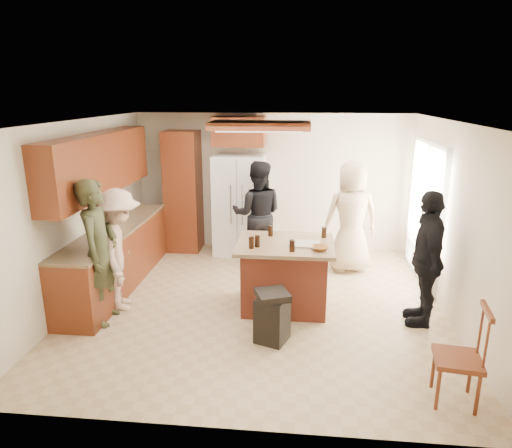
# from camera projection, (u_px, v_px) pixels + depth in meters

# --- Properties ---
(person_front_left) EXTENTS (0.54, 0.71, 1.86)m
(person_front_left) POSITION_uv_depth(u_px,v_px,m) (99.00, 252.00, 5.69)
(person_front_left) COLOR #353720
(person_front_left) RESTS_ON ground
(person_behind_left) EXTENTS (0.89, 0.57, 1.79)m
(person_behind_left) POSITION_uv_depth(u_px,v_px,m) (258.00, 214.00, 7.62)
(person_behind_left) COLOR black
(person_behind_left) RESTS_ON ground
(person_behind_right) EXTENTS (1.00, 0.76, 1.83)m
(person_behind_right) POSITION_uv_depth(u_px,v_px,m) (351.00, 217.00, 7.37)
(person_behind_right) COLOR tan
(person_behind_right) RESTS_ON ground
(person_side_right) EXTENTS (0.60, 1.06, 1.74)m
(person_side_right) POSITION_uv_depth(u_px,v_px,m) (426.00, 259.00, 5.66)
(person_side_right) COLOR black
(person_side_right) RESTS_ON ground
(person_counter) EXTENTS (0.78, 1.17, 1.66)m
(person_counter) POSITION_uv_depth(u_px,v_px,m) (120.00, 250.00, 6.08)
(person_counter) COLOR tan
(person_counter) RESTS_ON ground
(left_cabinetry) EXTENTS (0.64, 3.00, 2.30)m
(left_cabinetry) POSITION_uv_depth(u_px,v_px,m) (110.00, 226.00, 6.74)
(left_cabinetry) COLOR maroon
(left_cabinetry) RESTS_ON ground
(back_wall_units) EXTENTS (1.80, 0.60, 2.45)m
(back_wall_units) POSITION_uv_depth(u_px,v_px,m) (197.00, 177.00, 8.25)
(back_wall_units) COLOR maroon
(back_wall_units) RESTS_ON ground
(refrigerator) EXTENTS (0.90, 0.76, 1.80)m
(refrigerator) POSITION_uv_depth(u_px,v_px,m) (240.00, 205.00, 8.23)
(refrigerator) COLOR white
(refrigerator) RESTS_ON ground
(kitchen_island) EXTENTS (1.28, 1.03, 0.93)m
(kitchen_island) POSITION_uv_depth(u_px,v_px,m) (285.00, 275.00, 6.18)
(kitchen_island) COLOR #A5402A
(kitchen_island) RESTS_ON ground
(island_items) EXTENTS (1.02, 0.69, 0.15)m
(island_items) POSITION_uv_depth(u_px,v_px,m) (298.00, 243.00, 5.92)
(island_items) COLOR silver
(island_items) RESTS_ON kitchen_island
(trash_bin) EXTENTS (0.46, 0.46, 0.63)m
(trash_bin) POSITION_uv_depth(u_px,v_px,m) (272.00, 316.00, 5.37)
(trash_bin) COLOR black
(trash_bin) RESTS_ON ground
(spindle_chair) EXTENTS (0.47, 0.47, 0.99)m
(spindle_chair) POSITION_uv_depth(u_px,v_px,m) (460.00, 359.00, 4.26)
(spindle_chair) COLOR maroon
(spindle_chair) RESTS_ON ground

